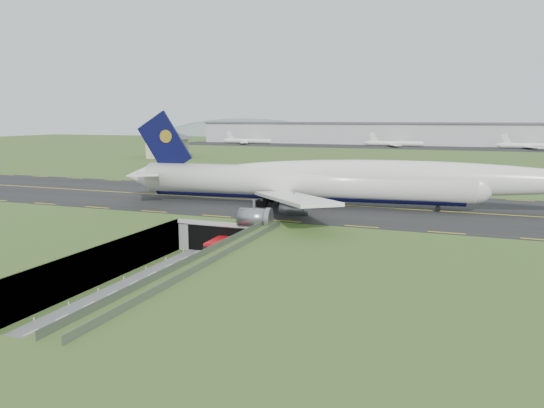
% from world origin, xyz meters
% --- Properties ---
extents(ground, '(900.00, 900.00, 0.00)m').
position_xyz_m(ground, '(0.00, 0.00, 0.00)').
color(ground, '#466126').
rests_on(ground, ground).
extents(airfield_deck, '(800.00, 800.00, 6.00)m').
position_xyz_m(airfield_deck, '(0.00, 0.00, 3.00)').
color(airfield_deck, gray).
rests_on(airfield_deck, ground).
extents(trench_road, '(12.00, 75.00, 0.20)m').
position_xyz_m(trench_road, '(0.00, -7.50, 0.10)').
color(trench_road, slate).
rests_on(trench_road, ground).
extents(taxiway, '(800.00, 44.00, 0.18)m').
position_xyz_m(taxiway, '(0.00, 33.00, 6.09)').
color(taxiway, black).
rests_on(taxiway, airfield_deck).
extents(tunnel_portal, '(17.00, 22.30, 6.00)m').
position_xyz_m(tunnel_portal, '(0.00, 16.71, 3.33)').
color(tunnel_portal, gray).
rests_on(tunnel_portal, ground).
extents(guideway, '(3.00, 53.00, 7.05)m').
position_xyz_m(guideway, '(11.00, -19.11, 5.32)').
color(guideway, '#A8A8A3').
rests_on(guideway, ground).
extents(jumbo_jet, '(100.24, 63.19, 21.00)m').
position_xyz_m(jumbo_jet, '(16.54, 30.12, 11.66)').
color(jumbo_jet, silver).
rests_on(jumbo_jet, ground).
extents(shuttle_tram, '(3.53, 8.36, 3.33)m').
position_xyz_m(shuttle_tram, '(2.11, 5.29, 1.82)').
color(shuttle_tram, '#AE0B0E').
rests_on(shuttle_tram, ground).
extents(service_building, '(31.74, 31.74, 13.53)m').
position_xyz_m(service_building, '(-91.87, 140.10, 14.02)').
color(service_building, tan).
rests_on(service_building, ground).
extents(cargo_terminal, '(320.00, 67.00, 15.60)m').
position_xyz_m(cargo_terminal, '(-0.12, 299.41, 13.96)').
color(cargo_terminal, '#B2B2B2').
rests_on(cargo_terminal, ground).
extents(distant_hills, '(700.00, 91.00, 60.00)m').
position_xyz_m(distant_hills, '(64.38, 430.00, -4.00)').
color(distant_hills, slate).
rests_on(distant_hills, ground).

